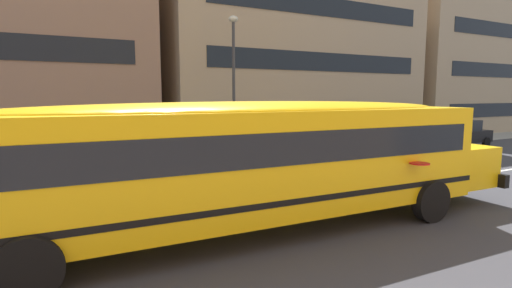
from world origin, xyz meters
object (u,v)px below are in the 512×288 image
Objects in this scene: parked_car_dark_blue_under_tree at (383,139)px; parked_car_black_by_hydrant at (460,133)px; school_bus at (260,155)px; street_lamp at (234,70)px.

parked_car_dark_blue_under_tree and parked_car_black_by_hydrant have the same top height.
parked_car_black_by_hydrant is (17.92, 7.28, -0.95)m from school_bus.
street_lamp reaches higher than school_bus.
street_lamp is at bearing 172.01° from parked_car_black_by_hydrant.
street_lamp is at bearing 167.80° from parked_car_dark_blue_under_tree.
street_lamp reaches higher than parked_car_dark_blue_under_tree.
school_bus is 3.48× the size of parked_car_black_by_hydrant.
parked_car_black_by_hydrant is 0.57× the size of street_lamp.
parked_car_black_by_hydrant is 14.76m from street_lamp.
parked_car_dark_blue_under_tree is 0.58× the size of street_lamp.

